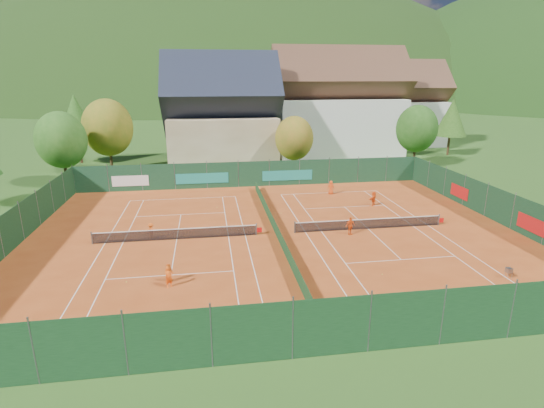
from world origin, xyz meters
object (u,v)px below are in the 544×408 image
(chalet, at_px, (222,119))
(hotel_block_b, at_px, (397,109))
(player_right_near, at_px, (350,226))
(player_left_mid, at_px, (169,273))
(ball_hopper, at_px, (509,270))
(player_right_far_b, at_px, (373,199))
(player_right_far_a, at_px, (331,188))
(player_left_far, at_px, (151,231))
(hotel_block_a, at_px, (337,109))
(player_left_near, at_px, (169,277))

(chalet, bearing_deg, hotel_block_b, 22.99)
(player_right_near, bearing_deg, chalet, 85.05)
(player_left_mid, xyz_separation_m, player_right_near, (14.00, 6.39, 0.14))
(ball_hopper, bearing_deg, player_right_far_b, 98.81)
(chalet, distance_m, player_right_far_a, 22.49)
(player_left_far, xyz_separation_m, player_right_near, (16.00, -1.56, 0.12))
(chalet, xyz_separation_m, hotel_block_a, (19.00, 6.00, 0.76))
(hotel_block_b, relative_size, player_right_near, 11.15)
(player_right_near, relative_size, player_right_far_a, 1.02)
(player_right_near, height_order, player_right_far_a, player_right_near)
(ball_hopper, xyz_separation_m, player_right_near, (-7.54, 9.07, 0.22))
(hotel_block_a, bearing_deg, player_left_mid, -118.91)
(player_left_near, distance_m, player_left_mid, 0.62)
(chalet, xyz_separation_m, player_right_far_b, (13.97, -23.55, -5.90))
(hotel_block_a, bearing_deg, chalet, -162.47)
(player_left_far, bearing_deg, player_right_far_a, -146.08)
(chalet, relative_size, player_left_mid, 12.79)
(player_right_far_b, bearing_deg, player_left_mid, -3.58)
(player_left_mid, distance_m, player_right_far_a, 24.59)
(player_left_near, height_order, player_left_far, player_left_near)
(player_left_near, xyz_separation_m, player_left_far, (-2.05, 8.57, -0.04))
(player_left_mid, xyz_separation_m, player_right_far_b, (18.97, 13.89, 0.10))
(player_right_far_a, bearing_deg, player_left_near, 64.81)
(hotel_block_a, height_order, player_left_mid, hotel_block_a)
(player_right_near, bearing_deg, player_left_mid, -176.56)
(player_left_mid, bearing_deg, player_left_near, -69.09)
(ball_hopper, relative_size, player_left_far, 0.61)
(chalet, xyz_separation_m, player_left_near, (-4.94, -38.05, -5.93))
(ball_hopper, bearing_deg, player_left_far, 155.69)
(player_left_mid, bearing_deg, hotel_block_b, 69.78)
(player_right_far_b, bearing_deg, chalet, -99.12)
(hotel_block_a, height_order, hotel_block_b, hotel_block_a)
(player_left_near, relative_size, player_right_far_a, 0.91)
(hotel_block_b, bearing_deg, player_left_near, -126.09)
(player_left_near, height_order, player_left_mid, player_left_near)
(player_left_mid, relative_size, player_right_near, 0.82)
(hotel_block_b, xyz_separation_m, player_left_near, (-37.94, -52.05, -5.93))
(player_left_near, relative_size, player_left_mid, 1.09)
(chalet, bearing_deg, player_left_near, -97.40)
(hotel_block_b, distance_m, player_right_near, 51.37)
(hotel_block_a, relative_size, player_left_far, 16.48)
(ball_hopper, bearing_deg, player_left_mid, 172.92)
(chalet, relative_size, player_right_near, 10.45)
(player_left_mid, distance_m, player_right_far_b, 23.51)
(player_left_far, distance_m, player_right_far_a, 20.94)
(player_left_near, bearing_deg, hotel_block_a, 32.28)
(chalet, bearing_deg, hotel_block_a, 17.53)
(chalet, bearing_deg, player_right_far_b, -59.32)
(player_left_mid, bearing_deg, player_right_far_b, 52.45)
(player_left_near, bearing_deg, ball_hopper, -34.68)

